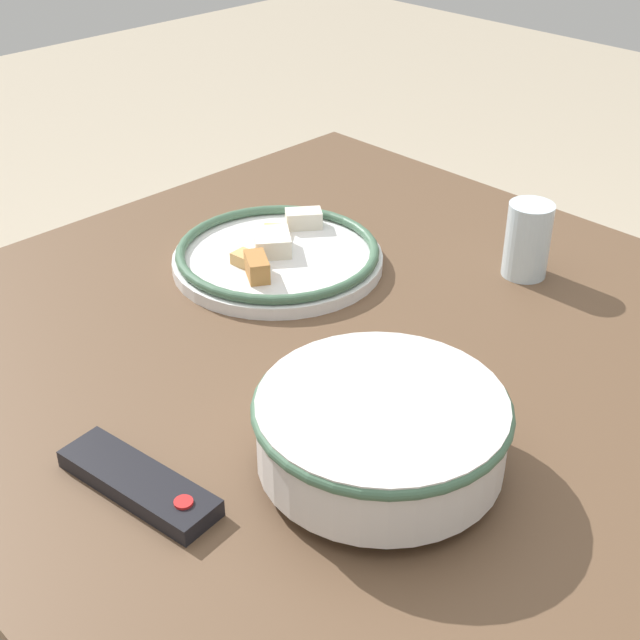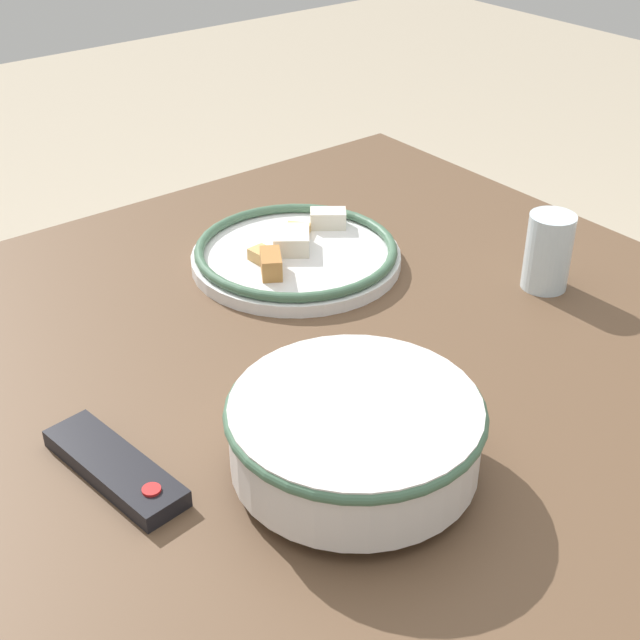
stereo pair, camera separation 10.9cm
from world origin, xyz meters
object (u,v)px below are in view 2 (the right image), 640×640
at_px(noodle_bowl, 355,433).
at_px(food_plate, 296,253).
at_px(tv_remote, 115,467).
at_px(drinking_glass, 548,252).

relative_size(noodle_bowl, food_plate, 0.85).
xyz_separation_m(tv_remote, drinking_glass, (-0.01, -0.66, 0.04)).
distance_m(noodle_bowl, food_plate, 0.47).
relative_size(noodle_bowl, tv_remote, 1.37).
bearing_deg(drinking_glass, tv_remote, 88.98).
xyz_separation_m(noodle_bowl, drinking_glass, (0.14, -0.46, 0.00)).
bearing_deg(drinking_glass, noodle_bowl, 106.62).
height_order(food_plate, drinking_glass, drinking_glass).
height_order(food_plate, tv_remote, food_plate).
distance_m(food_plate, tv_remote, 0.49).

